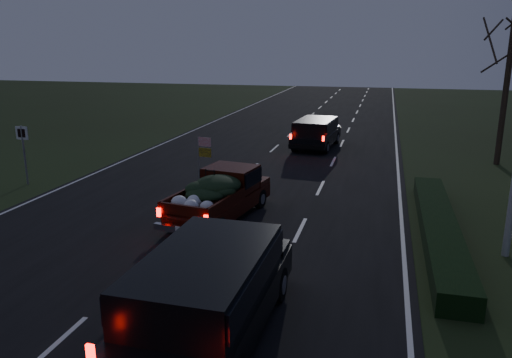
% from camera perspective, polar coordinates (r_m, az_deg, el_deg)
% --- Properties ---
extents(ground, '(120.00, 120.00, 0.00)m').
position_cam_1_polar(ground, '(14.80, -10.63, -7.89)').
color(ground, black).
rests_on(ground, ground).
extents(road_asphalt, '(14.00, 120.00, 0.02)m').
position_cam_1_polar(road_asphalt, '(14.80, -10.63, -7.85)').
color(road_asphalt, black).
rests_on(road_asphalt, ground).
extents(hedge_row, '(1.00, 10.00, 0.60)m').
position_cam_1_polar(hedge_row, '(16.32, 20.15, -5.26)').
color(hedge_row, black).
rests_on(hedge_row, ground).
extents(route_sign, '(0.55, 0.08, 2.50)m').
position_cam_1_polar(route_sign, '(22.91, -25.05, 3.45)').
color(route_sign, gray).
rests_on(route_sign, ground).
extents(bare_tree_far, '(3.60, 3.60, 7.00)m').
position_cam_1_polar(bare_tree_far, '(26.87, 27.06, 12.44)').
color(bare_tree_far, black).
rests_on(bare_tree_far, ground).
extents(pickup_truck, '(2.49, 4.89, 2.45)m').
position_cam_1_polar(pickup_truck, '(16.84, -4.09, -1.50)').
color(pickup_truck, '#3C1008').
rests_on(pickup_truck, ground).
extents(lead_suv, '(2.36, 4.87, 1.36)m').
position_cam_1_polar(lead_suv, '(28.69, 6.87, 5.55)').
color(lead_suv, black).
rests_on(lead_suv, ground).
extents(rear_suv, '(2.48, 5.35, 1.53)m').
position_cam_1_polar(rear_suv, '(10.00, -5.47, -12.06)').
color(rear_suv, black).
rests_on(rear_suv, ground).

